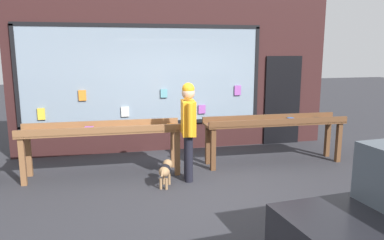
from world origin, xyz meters
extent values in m
plane|color=#2D2D33|center=(0.00, 0.00, 0.00)|extent=(40.00, 40.00, 0.00)
cube|color=#331919|center=(0.00, 2.40, 1.82)|extent=(7.12, 0.20, 3.65)
cube|color=gray|center=(-0.74, 2.27, 1.70)|extent=(5.16, 0.03, 2.10)
cube|color=black|center=(-0.74, 2.27, 2.75)|extent=(5.24, 0.06, 0.08)
cube|color=black|center=(-0.74, 2.27, 0.65)|extent=(5.24, 0.06, 0.08)
cube|color=black|center=(-3.32, 2.27, 1.70)|extent=(0.08, 0.06, 2.10)
cube|color=black|center=(1.84, 2.27, 1.70)|extent=(0.08, 0.06, 2.10)
cube|color=yellow|center=(-2.88, 2.23, 0.95)|extent=(0.15, 0.03, 0.24)
cube|color=orange|center=(-2.05, 2.23, 1.31)|extent=(0.15, 0.03, 0.22)
cube|color=silver|center=(-1.18, 2.23, 0.93)|extent=(0.17, 0.03, 0.21)
cube|color=#5999A5|center=(-0.33, 2.23, 1.30)|extent=(0.15, 0.03, 0.18)
cube|color=#994CA5|center=(0.54, 2.23, 0.92)|extent=(0.16, 0.03, 0.19)
cube|color=#994CA5|center=(1.38, 2.23, 1.33)|extent=(0.15, 0.03, 0.22)
cube|color=black|center=(2.54, 2.27, 1.05)|extent=(0.90, 0.04, 2.10)
cube|color=brown|center=(-2.98, 0.64, 0.41)|extent=(0.09, 0.09, 0.82)
cube|color=brown|center=(-0.36, 0.57, 0.41)|extent=(0.09, 0.09, 0.82)
cube|color=brown|center=(-2.97, 1.12, 0.41)|extent=(0.09, 0.09, 0.82)
cube|color=brown|center=(-0.35, 1.05, 0.41)|extent=(0.09, 0.09, 0.82)
cube|color=brown|center=(-1.67, 0.85, 0.84)|extent=(2.84, 0.71, 0.04)
cube|color=brown|center=(-1.67, 0.55, 0.90)|extent=(2.83, 0.13, 0.12)
cube|color=brown|center=(-1.66, 1.14, 0.90)|extent=(2.83, 0.13, 0.12)
cube|color=yellow|center=(-2.91, 0.77, 0.87)|extent=(0.15, 0.20, 0.02)
cube|color=#2659B2|center=(-2.45, 0.78, 0.87)|extent=(0.17, 0.25, 0.03)
cube|color=#994CA5|center=(-1.90, 0.94, 0.87)|extent=(0.18, 0.21, 0.03)
cube|color=yellow|center=(-1.46, 0.76, 0.87)|extent=(0.15, 0.22, 0.03)
cube|color=#5999A5|center=(-0.92, 0.67, 0.87)|extent=(0.16, 0.24, 0.02)
cube|color=orange|center=(-0.42, 0.86, 0.87)|extent=(0.15, 0.22, 0.03)
cube|color=brown|center=(0.35, 0.68, 0.40)|extent=(0.09, 0.09, 0.81)
cube|color=brown|center=(2.97, 0.61, 0.40)|extent=(0.09, 0.09, 0.81)
cube|color=brown|center=(0.36, 1.08, 0.40)|extent=(0.09, 0.09, 0.81)
cube|color=brown|center=(2.98, 1.01, 0.40)|extent=(0.09, 0.09, 0.81)
cube|color=brown|center=(1.67, 0.85, 0.83)|extent=(2.84, 0.64, 0.04)
cube|color=brown|center=(1.66, 0.59, 0.89)|extent=(2.83, 0.13, 0.12)
cube|color=brown|center=(1.67, 1.10, 0.89)|extent=(2.83, 0.13, 0.12)
cube|color=#994CA5|center=(0.41, 0.85, 0.85)|extent=(0.18, 0.22, 0.02)
cube|color=silver|center=(0.70, 0.89, 0.86)|extent=(0.17, 0.21, 0.02)
cube|color=#5999A5|center=(0.96, 0.83, 0.86)|extent=(0.18, 0.24, 0.03)
cube|color=#2659B2|center=(1.20, 0.72, 0.85)|extent=(0.18, 0.24, 0.02)
cube|color=#338C4C|center=(1.49, 0.92, 0.85)|extent=(0.15, 0.21, 0.02)
cube|color=black|center=(1.84, 0.74, 0.85)|extent=(0.16, 0.21, 0.02)
cube|color=#2659B2|center=(2.09, 0.96, 0.86)|extent=(0.13, 0.19, 0.03)
cube|color=black|center=(2.37, 0.72, 0.86)|extent=(0.17, 0.23, 0.02)
cube|color=black|center=(2.68, 0.91, 0.86)|extent=(0.14, 0.21, 0.02)
cube|color=red|center=(2.95, 0.70, 0.86)|extent=(0.17, 0.22, 0.02)
cylinder|color=black|center=(-0.23, 0.17, 0.41)|extent=(0.14, 0.14, 0.82)
cylinder|color=black|center=(-0.22, 0.33, 0.41)|extent=(0.14, 0.14, 0.82)
cube|color=orange|center=(-0.23, 0.25, 1.12)|extent=(0.27, 0.49, 0.58)
cylinder|color=orange|center=(-0.26, -0.04, 1.13)|extent=(0.09, 0.09, 0.55)
cylinder|color=orange|center=(-0.19, 0.54, 1.13)|extent=(0.09, 0.09, 0.55)
sphere|color=tan|center=(-0.23, 0.25, 1.54)|extent=(0.22, 0.22, 0.22)
sphere|color=orange|center=(-0.23, 0.25, 1.61)|extent=(0.21, 0.21, 0.21)
ellipsoid|color=#99724C|center=(-0.68, 0.02, 0.28)|extent=(0.32, 0.43, 0.19)
ellipsoid|color=black|center=(-0.68, 0.02, 0.29)|extent=(0.27, 0.29, 0.20)
sphere|color=#99724C|center=(-0.59, 0.24, 0.32)|extent=(0.17, 0.17, 0.17)
cylinder|color=#99724C|center=(-0.76, -0.19, 0.31)|extent=(0.06, 0.10, 0.12)
cylinder|color=#99724C|center=(-0.59, 0.11, 0.09)|extent=(0.04, 0.04, 0.19)
cylinder|color=#99724C|center=(-0.68, 0.14, 0.09)|extent=(0.04, 0.04, 0.19)
cylinder|color=#99724C|center=(-0.68, -0.11, 0.09)|extent=(0.04, 0.04, 0.19)
cylinder|color=#99724C|center=(-0.76, -0.07, 0.09)|extent=(0.04, 0.04, 0.19)
camera|label=1|loc=(-1.60, -5.85, 2.28)|focal=35.00mm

